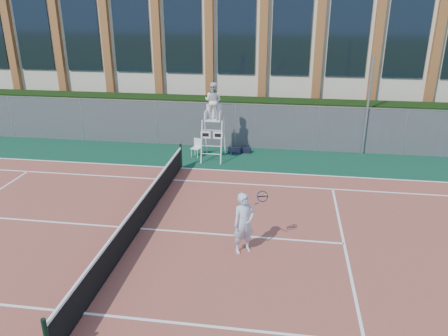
# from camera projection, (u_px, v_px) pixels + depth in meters

# --- Properties ---
(ground) EXTENTS (120.00, 120.00, 0.00)m
(ground) POSITION_uv_depth(u_px,v_px,m) (140.00, 229.00, 14.04)
(ground) COLOR #233814
(apron) EXTENTS (36.00, 20.00, 0.01)m
(apron) POSITION_uv_depth(u_px,v_px,m) (150.00, 215.00, 14.97)
(apron) COLOR #0D3928
(apron) RESTS_ON ground
(tennis_court) EXTENTS (23.77, 10.97, 0.02)m
(tennis_court) POSITION_uv_depth(u_px,v_px,m) (140.00, 229.00, 14.04)
(tennis_court) COLOR brown
(tennis_court) RESTS_ON apron
(tennis_net) EXTENTS (0.10, 11.30, 1.10)m
(tennis_net) POSITION_uv_depth(u_px,v_px,m) (139.00, 214.00, 13.85)
(tennis_net) COLOR black
(tennis_net) RESTS_ON ground
(fence) EXTENTS (40.00, 0.06, 2.20)m
(fence) POSITION_uv_depth(u_px,v_px,m) (196.00, 124.00, 21.77)
(fence) COLOR #595E60
(fence) RESTS_ON ground
(hedge) EXTENTS (40.00, 1.40, 2.20)m
(hedge) POSITION_uv_depth(u_px,v_px,m) (200.00, 118.00, 22.88)
(hedge) COLOR black
(hedge) RESTS_ON ground
(building) EXTENTS (45.00, 10.60, 8.22)m
(building) POSITION_uv_depth(u_px,v_px,m) (223.00, 44.00, 29.12)
(building) COLOR beige
(building) RESTS_ON ground
(steel_pole) EXTENTS (0.12, 0.12, 4.62)m
(steel_pole) POSITION_uv_depth(u_px,v_px,m) (368.00, 106.00, 20.13)
(steel_pole) COLOR #9EA0A5
(steel_pole) RESTS_ON ground
(umpire_chair) EXTENTS (1.00, 1.54, 3.58)m
(umpire_chair) POSITION_uv_depth(u_px,v_px,m) (213.00, 103.00, 19.45)
(umpire_chair) COLOR white
(umpire_chair) RESTS_ON ground
(plastic_chair) EXTENTS (0.50, 0.50, 0.85)m
(plastic_chair) POSITION_uv_depth(u_px,v_px,m) (197.00, 146.00, 20.45)
(plastic_chair) COLOR silver
(plastic_chair) RESTS_ON apron
(sports_bag_near) EXTENTS (0.68, 0.36, 0.28)m
(sports_bag_near) POSITION_uv_depth(u_px,v_px,m) (235.00, 150.00, 20.98)
(sports_bag_near) COLOR black
(sports_bag_near) RESTS_ON apron
(sports_bag_far) EXTENTS (0.61, 0.27, 0.24)m
(sports_bag_far) POSITION_uv_depth(u_px,v_px,m) (244.00, 150.00, 21.06)
(sports_bag_far) COLOR black
(sports_bag_far) RESTS_ON apron
(tennis_player) EXTENTS (1.08, 0.82, 1.84)m
(tennis_player) POSITION_uv_depth(u_px,v_px,m) (244.00, 223.00, 12.45)
(tennis_player) COLOR silver
(tennis_player) RESTS_ON tennis_court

